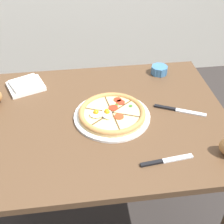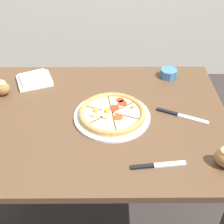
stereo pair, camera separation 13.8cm
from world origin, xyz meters
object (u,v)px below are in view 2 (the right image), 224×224
object	(u,v)px
ramekin_bowl	(169,73)
knife_main	(158,165)
napkin_folded	(34,80)
knife_spare	(181,116)
bread_piece_mid	(1,87)
dining_table	(92,133)
pizza	(112,114)

from	to	relation	value
ramekin_bowl	knife_main	distance (m)	0.65
napkin_folded	knife_spare	size ratio (longest dim) A/B	0.94
bread_piece_mid	knife_spare	size ratio (longest dim) A/B	0.45
napkin_folded	knife_main	distance (m)	0.82
ramekin_bowl	knife_spare	size ratio (longest dim) A/B	0.41
knife_spare	napkin_folded	bearing A→B (deg)	-176.81
dining_table	knife_main	size ratio (longest dim) A/B	5.81
napkin_folded	bread_piece_mid	size ratio (longest dim) A/B	2.11
pizza	bread_piece_mid	world-z (taller)	bread_piece_mid
knife_main	knife_spare	world-z (taller)	same
pizza	napkin_folded	world-z (taller)	pizza
ramekin_bowl	napkin_folded	world-z (taller)	ramekin_bowl
dining_table	knife_spare	world-z (taller)	knife_spare
dining_table	knife_spare	size ratio (longest dim) A/B	5.52
ramekin_bowl	bread_piece_mid	world-z (taller)	bread_piece_mid
ramekin_bowl	bread_piece_mid	bearing A→B (deg)	-169.37
bread_piece_mid	knife_main	distance (m)	0.86
knife_spare	pizza	bearing A→B (deg)	-153.87
pizza	napkin_folded	distance (m)	0.50
bread_piece_mid	napkin_folded	bearing A→B (deg)	38.70
ramekin_bowl	dining_table	bearing A→B (deg)	-139.93
napkin_folded	knife_main	bearing A→B (deg)	-45.79
dining_table	knife_main	bearing A→B (deg)	-49.00
dining_table	pizza	distance (m)	0.15
dining_table	napkin_folded	distance (m)	0.44
pizza	bread_piece_mid	xyz separation A→B (m)	(-0.54, 0.18, 0.02)
napkin_folded	knife_spare	distance (m)	0.77
napkin_folded	dining_table	bearing A→B (deg)	-42.76
ramekin_bowl	bread_piece_mid	xyz separation A→B (m)	(-0.85, -0.16, 0.02)
napkin_folded	bread_piece_mid	xyz separation A→B (m)	(-0.14, -0.11, 0.02)
pizza	napkin_folded	xyz separation A→B (m)	(-0.40, 0.29, -0.00)
bread_piece_mid	knife_main	xyz separation A→B (m)	(0.71, -0.48, -0.04)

